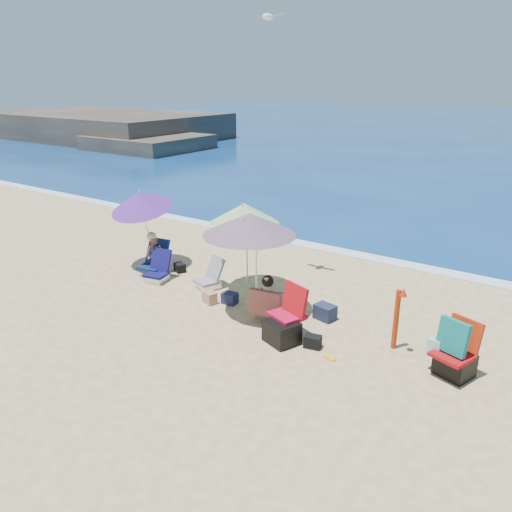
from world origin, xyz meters
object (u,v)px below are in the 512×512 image
Objects in this scene: chair_navy at (157,272)px; chair_rainbow at (209,280)px; umbrella_turquoise at (249,224)px; furled_umbrella at (397,314)px; camp_chair_left at (284,326)px; person_left at (155,255)px; umbrella_blue at (140,201)px; seagull at (268,17)px; person_center at (266,300)px; camp_chair_right at (454,355)px; umbrella_striped at (244,213)px.

chair_navy is 1.34m from chair_rainbow.
umbrella_turquoise is 3.24× the size of chair_rainbow.
camp_chair_left is at bearing -154.38° from furled_umbrella.
chair_rainbow is at bearing 176.14° from furled_umbrella.
person_left is at bearing 177.82° from furled_umbrella.
umbrella_turquoise reaches higher than furled_umbrella.
umbrella_turquoise is at bearing -9.72° from umbrella_blue.
camp_chair_left is (4.87, -1.25, -1.40)m from umbrella_blue.
furled_umbrella is 4.48m from chair_rainbow.
seagull reaches higher than umbrella_turquoise.
chair_rainbow is (2.18, -0.11, -1.52)m from umbrella_blue.
umbrella_turquoise is at bearing -8.23° from person_left.
camp_chair_left is at bearing -50.67° from seagull.
furled_umbrella is 1.29× the size of person_center.
umbrella_turquoise reaches higher than camp_chair_right.
umbrella_blue is 5.22m from camp_chair_left.
umbrella_striped is 5.02m from camp_chair_right.
camp_chair_left is (-1.75, -0.84, -0.37)m from furled_umbrella.
furled_umbrella is at bearing -2.18° from person_left.
umbrella_striped is 1.80m from chair_rainbow.
umbrella_blue is at bearing 152.24° from chair_navy.
person_left is (-3.63, 0.61, 0.01)m from person_center.
chair_navy is 3.32m from person_center.
person_center is (-3.49, -0.11, 0.10)m from camp_chair_right.
umbrella_turquoise is 3.44m from person_left.
person_center is (1.24, -1.01, -1.31)m from umbrella_striped.
camp_chair_left is 6.18m from seagull.
furled_umbrella reaches higher than person_center.
furled_umbrella is 1.17× the size of person_left.
furled_umbrella is (2.95, 0.22, -1.18)m from umbrella_turquoise.
person_left reaches higher than person_center.
camp_chair_right is at bearing -20.94° from seagull.
seagull is (2.02, 1.61, 5.47)m from chair_navy.
umbrella_blue is at bearing 169.28° from person_center.
umbrella_striped is at bearing 169.22° from camp_chair_right.
furled_umbrella is 1.98m from camp_chair_left.
umbrella_blue is 4.43m from person_center.
chair_rainbow is at bearing 161.19° from person_center.
person_center is 3.69m from person_left.
furled_umbrella is at bearing -3.53° from umbrella_blue.
seagull is at bearing 29.16° from person_left.
person_left is at bearing -17.92° from umbrella_blue.
person_center is 5.69m from seagull.
camp_chair_right reaches higher than chair_navy.
furled_umbrella is 6.40m from seagull.
camp_chair_left is 1.01× the size of camp_chair_right.
camp_chair_left reaches higher than chair_rainbow.
chair_rainbow is 5.67m from seagull.
umbrella_blue reaches higher than person_center.
person_center is at bearing -5.62° from chair_navy.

